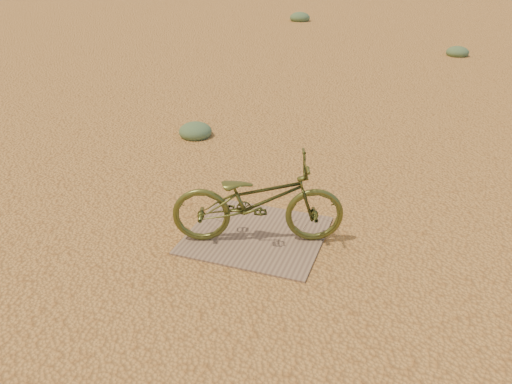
% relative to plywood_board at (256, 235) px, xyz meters
% --- Properties ---
extents(ground, '(120.00, 120.00, 0.00)m').
position_rel_plywood_board_xyz_m(ground, '(0.24, -0.55, -0.01)').
color(ground, '#BE8B48').
rests_on(ground, ground).
extents(plywood_board, '(1.40, 1.26, 0.02)m').
position_rel_plywood_board_xyz_m(plywood_board, '(0.00, 0.00, 0.00)').
color(plywood_board, '#856D56').
rests_on(plywood_board, ground).
extents(bicycle, '(1.84, 1.16, 0.91)m').
position_rel_plywood_board_xyz_m(bicycle, '(0.05, -0.08, 0.47)').
color(bicycle, '#464D1F').
rests_on(bicycle, plywood_board).
extents(kale_a, '(0.53, 0.53, 0.29)m').
position_rel_plywood_board_xyz_m(kale_a, '(-1.93, 2.52, -0.01)').
color(kale_a, '#58754F').
rests_on(kale_a, ground).
extents(kale_b, '(0.59, 0.59, 0.33)m').
position_rel_plywood_board_xyz_m(kale_b, '(2.06, 10.53, -0.01)').
color(kale_b, '#58754F').
rests_on(kale_b, ground).
extents(kale_c, '(0.78, 0.78, 0.43)m').
position_rel_plywood_board_xyz_m(kale_c, '(-3.66, 15.39, -0.01)').
color(kale_c, '#58754F').
rests_on(kale_c, ground).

